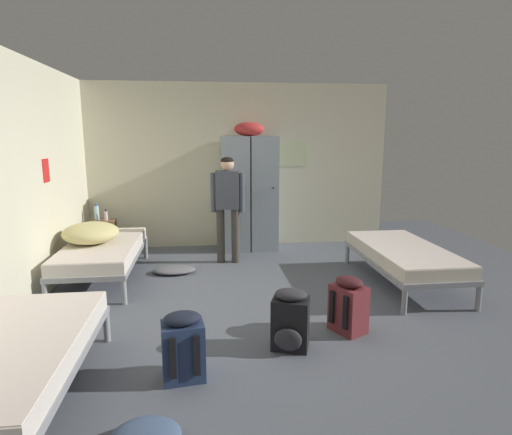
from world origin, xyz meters
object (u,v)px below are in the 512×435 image
(bed_right, at_px, (404,255))
(lotion_bottle, at_px, (106,216))
(backpack_navy, at_px, (183,347))
(locker_bank, at_px, (249,191))
(bed_left_front, at_px, (12,356))
(backpack_black, at_px, (290,321))
(bedding_heap, at_px, (91,233))
(person_traveler, at_px, (228,200))
(bed_left_rear, at_px, (103,251))
(clothes_pile_grey, at_px, (174,270))
(shelf_unit, at_px, (103,234))
(water_bottle, at_px, (97,213))
(backpack_maroon, at_px, (349,306))

(bed_right, height_order, lotion_bottle, lotion_bottle)
(backpack_navy, bearing_deg, locker_bank, 76.42)
(bed_left_front, height_order, backpack_black, backpack_black)
(bed_left_front, bearing_deg, locker_bank, 62.82)
(bed_right, xyz_separation_m, bedding_heap, (-3.96, 0.65, 0.24))
(person_traveler, distance_m, backpack_navy, 3.18)
(bed_left_rear, height_order, clothes_pile_grey, bed_left_rear)
(shelf_unit, xyz_separation_m, backpack_black, (2.32, -3.28, -0.09))
(bed_left_front, bearing_deg, bedding_heap, 92.80)
(shelf_unit, height_order, person_traveler, person_traveler)
(bed_left_front, xyz_separation_m, lotion_bottle, (-0.18, 3.83, 0.27))
(shelf_unit, bearing_deg, bedding_heap, -84.17)
(shelf_unit, xyz_separation_m, backpack_navy, (1.40, -3.65, -0.09))
(bed_left_front, distance_m, water_bottle, 3.92)
(bedding_heap, bearing_deg, water_bottle, 99.61)
(water_bottle, bearing_deg, lotion_bottle, -21.80)
(bed_left_rear, distance_m, water_bottle, 1.25)
(bed_right, distance_m, clothes_pile_grey, 3.05)
(bed_left_rear, bearing_deg, bedding_heap, 175.60)
(bed_right, height_order, backpack_maroon, backpack_maroon)
(person_traveler, relative_size, water_bottle, 6.16)
(shelf_unit, xyz_separation_m, bed_left_rear, (0.25, -1.15, 0.04))
(water_bottle, relative_size, backpack_black, 0.46)
(locker_bank, relative_size, shelf_unit, 3.63)
(locker_bank, bearing_deg, water_bottle, -176.90)
(bedding_heap, height_order, water_bottle, water_bottle)
(shelf_unit, height_order, lotion_bottle, lotion_bottle)
(bed_right, xyz_separation_m, backpack_navy, (-2.68, -1.86, -0.12))
(lotion_bottle, height_order, backpack_navy, lotion_bottle)
(bed_left_front, xyz_separation_m, backpack_navy, (1.15, 0.22, -0.12))
(lotion_bottle, relative_size, backpack_maroon, 0.31)
(water_bottle, bearing_deg, backpack_navy, -68.06)
(locker_bank, bearing_deg, bedding_heap, -149.62)
(bed_left_rear, bearing_deg, bed_right, -9.55)
(bed_left_rear, relative_size, bedding_heap, 2.64)
(lotion_bottle, xyz_separation_m, backpack_navy, (1.33, -3.61, -0.39))
(bed_left_front, height_order, backpack_navy, backpack_navy)
(backpack_black, bearing_deg, shelf_unit, 125.25)
(bed_left_rear, bearing_deg, water_bottle, 105.75)
(shelf_unit, relative_size, backpack_navy, 1.04)
(backpack_black, xyz_separation_m, backpack_navy, (-0.92, -0.37, 0.00))
(backpack_black, relative_size, backpack_navy, 1.00)
(backpack_black, bearing_deg, lotion_bottle, 124.75)
(backpack_maroon, bearing_deg, person_traveler, 112.93)
(bed_left_rear, height_order, water_bottle, water_bottle)
(water_bottle, height_order, clothes_pile_grey, water_bottle)
(bed_right, relative_size, bedding_heap, 2.64)
(water_bottle, bearing_deg, bed_left_front, -85.16)
(bed_right, xyz_separation_m, backpack_maroon, (-1.13, -1.22, -0.12))
(bed_left_front, xyz_separation_m, water_bottle, (-0.33, 3.89, 0.30))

